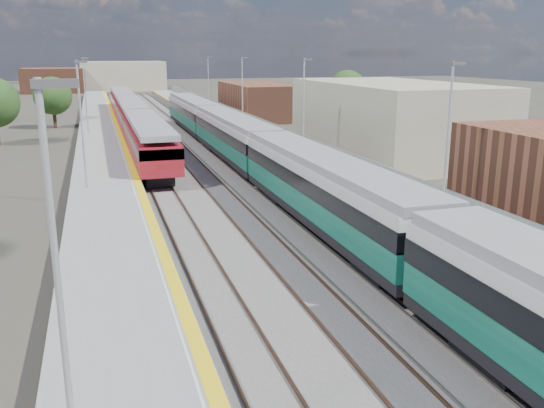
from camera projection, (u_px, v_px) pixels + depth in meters
name	position (u px, v px, depth m)	size (l,w,h in m)	color
ground	(205.00, 154.00, 52.68)	(320.00, 320.00, 0.00)	#47443A
ballast_bed	(177.00, 150.00, 54.35)	(10.50, 155.00, 0.06)	#565451
tracks	(181.00, 146.00, 56.05)	(8.96, 160.00, 0.17)	#4C3323
platform_right	(254.00, 141.00, 56.34)	(4.70, 155.00, 8.52)	slate
platform_left	(102.00, 148.00, 52.29)	(4.30, 155.00, 8.52)	slate
buildings	(48.00, 45.00, 126.80)	(72.00, 185.50, 40.00)	brown
green_train	(269.00, 156.00, 38.33)	(2.94, 81.73, 3.23)	black
red_train	(132.00, 116.00, 64.02)	(2.90, 58.73, 3.66)	black
tree_c	(53.00, 96.00, 69.75)	(4.57, 4.57, 6.20)	#382619
tree_d	(347.00, 90.00, 74.47)	(5.04, 5.04, 6.83)	#382619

